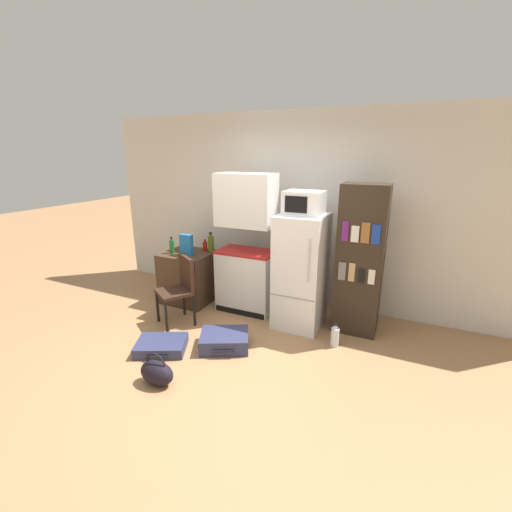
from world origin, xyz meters
The scene contains 16 objects.
ground_plane centered at (0.00, 0.00, 0.00)m, with size 24.00×24.00×0.00m, color #A3754C.
wall_back centered at (0.20, 2.00, 1.35)m, with size 6.40×0.10×2.70m.
side_table centered at (-1.31, 1.28, 0.37)m, with size 0.70×0.65×0.75m.
kitchen_hutch centered at (-0.40, 1.37, 0.88)m, with size 0.79×0.47×1.90m.
refrigerator centered at (0.42, 1.27, 0.72)m, with size 0.57×0.68×1.44m.
microwave centered at (0.42, 1.27, 1.58)m, with size 0.46×0.36×0.28m.
bookshelf centered at (1.10, 1.40, 0.91)m, with size 0.53×0.40×1.82m.
bottle_olive_oil centered at (-1.04, 1.49, 0.87)m, with size 0.09×0.09×0.29m.
bottle_ketchup_red centered at (-1.14, 1.48, 0.82)m, with size 0.07×0.07×0.17m.
bottle_green_tall centered at (-1.50, 1.17, 0.85)m, with size 0.07×0.07×0.24m.
cereal_box centered at (-1.25, 1.17, 0.90)m, with size 0.19×0.07×0.30m.
chair centered at (-0.99, 0.65, 0.52)m, with size 0.55×0.55×0.89m.
suitcase_large_flat centered at (-0.17, 0.34, 0.09)m, with size 0.67×0.62×0.17m.
suitcase_small_flat centered at (-0.79, -0.02, 0.06)m, with size 0.66×0.60×0.12m.
handbag centered at (-0.44, -0.50, 0.12)m, with size 0.36×0.20×0.33m.
water_bottle_front centered at (0.97, 0.90, 0.12)m, with size 0.09×0.09×0.29m.
Camera 1 is at (1.61, -2.65, 2.15)m, focal length 24.00 mm.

